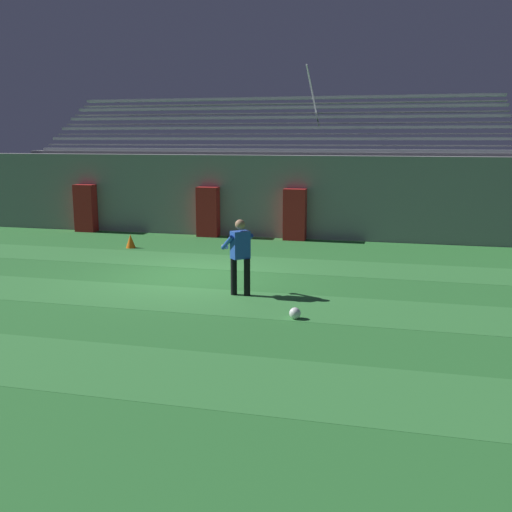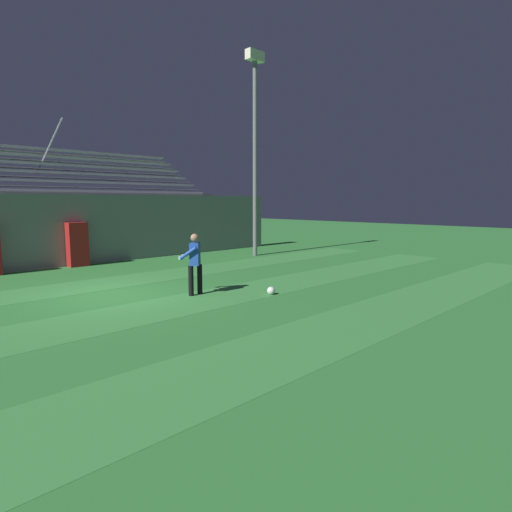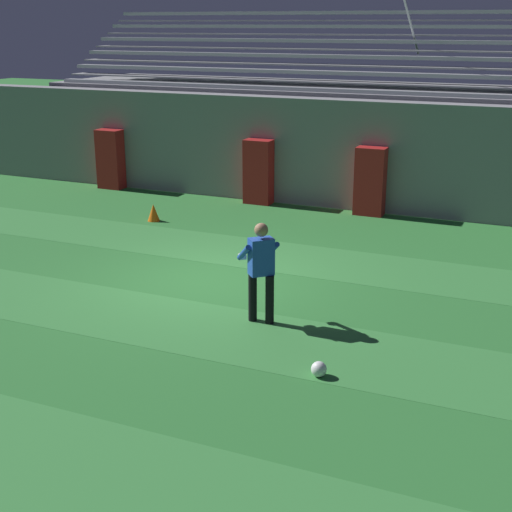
# 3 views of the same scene
# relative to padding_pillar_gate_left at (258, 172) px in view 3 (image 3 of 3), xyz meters

# --- Properties ---
(ground_plane) EXTENTS (80.00, 80.00, 0.00)m
(ground_plane) POSITION_rel_padding_pillar_gate_left_xyz_m (1.53, -5.95, -0.86)
(ground_plane) COLOR #2D7533
(turf_stripe_mid) EXTENTS (28.00, 1.96, 0.01)m
(turf_stripe_mid) POSITION_rel_padding_pillar_gate_left_xyz_m (1.53, -8.02, -0.86)
(turf_stripe_mid) COLOR #38843D
(turf_stripe_mid) RESTS_ON ground
(turf_stripe_far) EXTENTS (28.00, 1.96, 0.01)m
(turf_stripe_far) POSITION_rel_padding_pillar_gate_left_xyz_m (1.53, -4.10, -0.86)
(turf_stripe_far) COLOR #38843D
(turf_stripe_far) RESTS_ON ground
(back_wall) EXTENTS (24.00, 0.60, 2.80)m
(back_wall) POSITION_rel_padding_pillar_gate_left_xyz_m (1.53, 0.55, 0.54)
(back_wall) COLOR gray
(back_wall) RESTS_ON ground
(padding_pillar_gate_left) EXTENTS (0.74, 0.44, 1.72)m
(padding_pillar_gate_left) POSITION_rel_padding_pillar_gate_left_xyz_m (0.00, 0.00, 0.00)
(padding_pillar_gate_left) COLOR #B21E1E
(padding_pillar_gate_left) RESTS_ON ground
(padding_pillar_gate_right) EXTENTS (0.74, 0.44, 1.72)m
(padding_pillar_gate_right) POSITION_rel_padding_pillar_gate_left_xyz_m (3.06, 0.00, 0.00)
(padding_pillar_gate_right) COLOR #B21E1E
(padding_pillar_gate_right) RESTS_ON ground
(padding_pillar_far_left) EXTENTS (0.74, 0.44, 1.72)m
(padding_pillar_far_left) POSITION_rel_padding_pillar_gate_left_xyz_m (-4.71, 0.00, 0.00)
(padding_pillar_far_left) COLOR #B21E1E
(padding_pillar_far_left) RESTS_ON ground
(bleacher_stand) EXTENTS (18.00, 4.75, 5.83)m
(bleacher_stand) POSITION_rel_padding_pillar_gate_left_xyz_m (1.53, 3.24, 0.65)
(bleacher_stand) COLOR gray
(bleacher_stand) RESTS_ON ground
(goalkeeper) EXTENTS (0.74, 0.74, 1.67)m
(goalkeeper) POSITION_rel_padding_pillar_gate_left_xyz_m (3.19, -7.39, 0.10)
(goalkeeper) COLOR black
(goalkeeper) RESTS_ON ground
(soccer_ball) EXTENTS (0.22, 0.22, 0.22)m
(soccer_ball) POSITION_rel_padding_pillar_gate_left_xyz_m (4.68, -8.84, -0.75)
(soccer_ball) COLOR white
(soccer_ball) RESTS_ON ground
(traffic_cone) EXTENTS (0.30, 0.30, 0.42)m
(traffic_cone) POSITION_rel_padding_pillar_gate_left_xyz_m (-1.66, -2.69, -0.65)
(traffic_cone) COLOR orange
(traffic_cone) RESTS_ON ground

